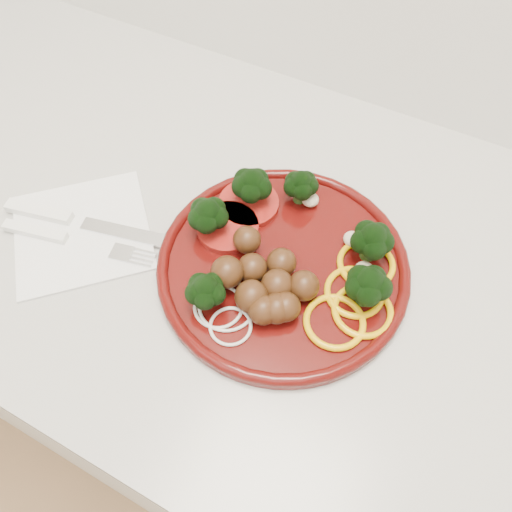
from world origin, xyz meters
The scene contains 5 objects.
counter centered at (0.00, 1.70, 0.45)m, with size 2.40×0.60×0.90m.
plate centered at (-0.07, 1.68, 0.92)m, with size 0.29×0.29×0.06m.
napkin centered at (-0.31, 1.61, 0.90)m, with size 0.16×0.16×0.00m, color white.
knife centered at (-0.33, 1.61, 0.91)m, with size 0.22×0.07×0.01m.
fork centered at (-0.33, 1.58, 0.91)m, with size 0.19×0.06×0.01m.
Camera 1 is at (0.05, 1.39, 1.39)m, focal length 35.00 mm.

